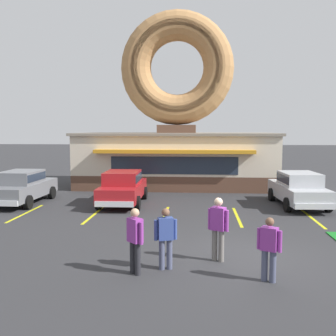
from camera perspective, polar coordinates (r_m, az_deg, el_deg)
The scene contains 15 objects.
ground_plane at distance 11.69m, azimuth 10.31°, elevation -12.35°, with size 160.00×160.00×0.00m, color #2D2D30.
donut_shop_building at distance 25.04m, azimuth 1.29°, elevation 5.99°, with size 12.30×6.75×10.96m.
car_red at distance 18.94m, azimuth -6.57°, elevation -2.64°, with size 2.04×4.59×1.60m.
car_silver at distance 19.31m, azimuth 18.42°, elevation -2.74°, with size 2.20×4.66×1.60m.
car_grey at distance 20.27m, azimuth -20.37°, elevation -2.42°, with size 2.04×4.59×1.60m.
pedestrian_blue_sweater_man at distance 10.87m, azimuth 7.29°, elevation -8.32°, with size 0.55×0.38×1.75m.
pedestrian_hooded_kid at distance 10.19m, azimuth -0.35°, elevation -9.83°, with size 0.58×0.33×1.59m.
pedestrian_leather_jacket_man at distance 9.71m, azimuth 14.46°, elevation -10.99°, with size 0.54×0.39×1.54m.
pedestrian_clipboard_woman at distance 9.90m, azimuth -4.80°, elevation -10.06°, with size 0.45×0.44×1.66m.
trash_bin at distance 22.97m, azimuth 16.08°, elevation -2.31°, with size 0.57×0.57×0.97m.
parking_stripe_far_left at distance 18.03m, azimuth -19.94°, elevation -6.18°, with size 0.12×3.60×0.01m, color yellow.
parking_stripe_left at distance 17.03m, azimuth -10.65°, elevation -6.62°, with size 0.12×3.60×0.01m, color yellow.
parking_stripe_mid_left at distance 16.52m, azimuth -0.47°, elevation -6.91°, with size 0.12×3.60×0.01m, color yellow.
parking_stripe_centre at distance 16.54m, azimuth 10.02°, elevation -6.98°, with size 0.12×3.60×0.01m, color yellow.
parking_stripe_mid_right at distance 17.10m, azimuth 20.15°, elevation -6.83°, with size 0.12×3.60×0.01m, color yellow.
Camera 1 is at (-1.20, -11.06, 3.60)m, focal length 42.00 mm.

